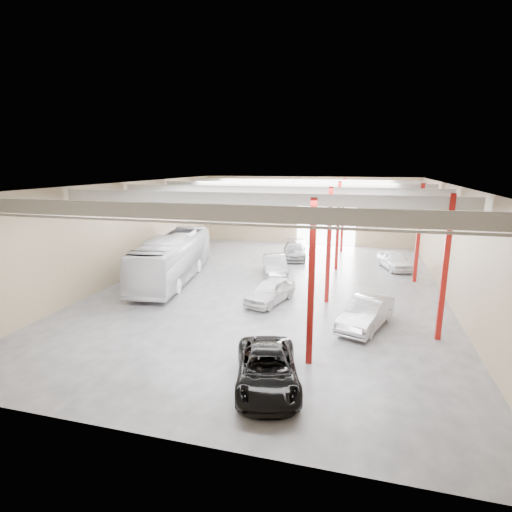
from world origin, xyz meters
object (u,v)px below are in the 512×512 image
at_px(car_row_b, 275,265).
at_px(car_right_far, 394,260).
at_px(car_row_a, 270,291).
at_px(car_right_near, 366,313).
at_px(car_row_c, 294,250).
at_px(black_sedan, 267,369).
at_px(coach_bus, 173,258).

height_order(car_row_b, car_right_far, car_row_b).
height_order(car_row_a, car_row_b, car_row_b).
bearing_deg(car_right_near, car_row_c, 132.66).
height_order(car_row_a, car_right_near, car_right_near).
relative_size(black_sedan, car_right_far, 1.20).
xyz_separation_m(black_sedan, car_row_c, (-2.61, 21.21, 0.02)).
height_order(black_sedan, car_row_a, car_row_a).
height_order(coach_bus, black_sedan, coach_bus).
xyz_separation_m(car_row_a, car_right_near, (5.64, -2.43, 0.05)).
distance_m(coach_bus, car_row_c, 11.70).
bearing_deg(car_row_a, car_right_near, -6.59).
relative_size(car_row_a, car_right_far, 1.01).
height_order(car_row_b, car_right_near, car_right_near).
xyz_separation_m(coach_bus, car_row_c, (7.33, 9.08, -0.92)).
xyz_separation_m(car_row_c, car_right_near, (6.22, -14.43, 0.06)).
xyz_separation_m(black_sedan, car_right_far, (5.80, 19.63, 0.02)).
height_order(black_sedan, car_right_near, car_right_near).
relative_size(coach_bus, car_row_a, 2.78).
distance_m(car_row_c, car_right_far, 8.55).
relative_size(car_row_a, car_right_near, 0.91).
bearing_deg(car_row_a, car_right_far, 69.79).
relative_size(car_row_c, car_right_far, 1.17).
bearing_deg(car_right_near, coach_bus, 177.79).
height_order(coach_bus, car_right_far, coach_bus).
distance_m(car_right_near, car_right_far, 13.04).
bearing_deg(coach_bus, black_sedan, -59.48).
bearing_deg(car_right_far, car_right_near, -117.93).
bearing_deg(car_row_b, coach_bus, -172.94).
bearing_deg(black_sedan, car_row_c, 81.59).
bearing_deg(coach_bus, car_row_c, 42.29).
xyz_separation_m(coach_bus, black_sedan, (9.93, -12.13, -0.94)).
xyz_separation_m(coach_bus, car_row_b, (6.85, 3.18, -0.87)).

